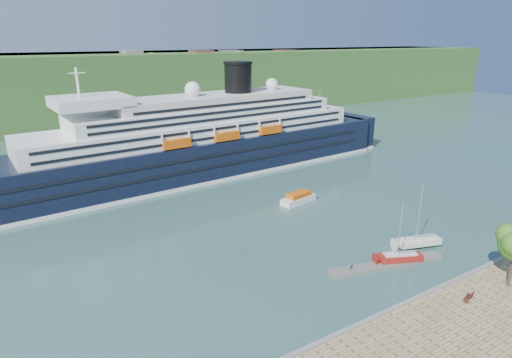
{
  "coord_description": "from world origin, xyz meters",
  "views": [
    {
      "loc": [
        -37.97,
        -26.54,
        29.74
      ],
      "look_at": [
        -3.03,
        30.0,
        7.63
      ],
      "focal_mm": 30.0,
      "sensor_mm": 36.0,
      "label": 1
    }
  ],
  "objects": [
    {
      "name": "far_hillside",
      "position": [
        0.0,
        145.0,
        12.0
      ],
      "size": [
        400.0,
        50.0,
        24.0
      ],
      "primitive_type": "cube",
      "color": "#315120",
      "rests_on": "ground"
    },
    {
      "name": "sailboat_white_far",
      "position": [
        12.59,
        9.38,
        4.74
      ],
      "size": [
        7.61,
        4.17,
        9.48
      ],
      "primitive_type": null,
      "rotation": [
        0.0,
        0.0,
        -0.31
      ],
      "color": "silver",
      "rests_on": "ground"
    },
    {
      "name": "sailboat_red",
      "position": [
        6.59,
        7.69,
        4.29
      ],
      "size": [
        6.82,
        4.4,
        8.59
      ],
      "primitive_type": null,
      "rotation": [
        0.0,
        0.0,
        -0.42
      ],
      "color": "maroon",
      "rests_on": "ground"
    },
    {
      "name": "floating_pontoon",
      "position": [
        4.39,
        8.09,
        0.19
      ],
      "size": [
        17.07,
        6.16,
        0.38
      ],
      "primitive_type": null,
      "rotation": [
        0.0,
        0.0,
        -0.24
      ],
      "color": "#68655D",
      "rests_on": "ground"
    },
    {
      "name": "park_bench",
      "position": [
        4.93,
        -3.46,
        1.54
      ],
      "size": [
        1.81,
        1.09,
        1.08
      ],
      "primitive_type": null,
      "rotation": [
        0.0,
        0.0,
        0.25
      ],
      "color": "#462014",
      "rests_on": "promenade"
    },
    {
      "name": "tender_launch",
      "position": [
        8.44,
        33.32,
        1.02
      ],
      "size": [
        7.68,
        3.66,
        2.04
      ],
      "primitive_type": null,
      "rotation": [
        0.0,
        0.0,
        0.16
      ],
      "color": "#C5510B",
      "rests_on": "ground"
    },
    {
      "name": "cruise_ship",
      "position": [
        -0.89,
        59.13,
        12.33
      ],
      "size": [
        110.59,
        22.73,
        24.66
      ],
      "primitive_type": null,
      "rotation": [
        0.0,
        0.0,
        0.06
      ],
      "color": "black",
      "rests_on": "ground"
    },
    {
      "name": "quay_coping",
      "position": [
        0.0,
        -0.2,
        1.15
      ],
      "size": [
        220.0,
        0.5,
        0.3
      ],
      "primitive_type": "cube",
      "color": "slate",
      "rests_on": "promenade"
    },
    {
      "name": "ground",
      "position": [
        0.0,
        0.0,
        0.0
      ],
      "size": [
        400.0,
        400.0,
        0.0
      ],
      "primitive_type": "plane",
      "color": "#2B4D48",
      "rests_on": "ground"
    }
  ]
}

